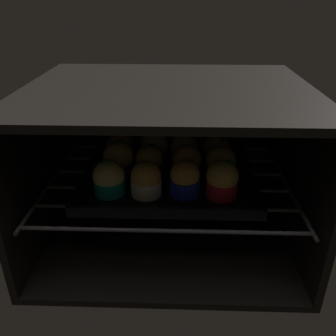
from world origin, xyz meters
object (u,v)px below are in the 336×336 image
object	(u,v)px
muffin_row1_col0	(118,160)
muffin_row1_col1	(149,162)
muffin_row0_col3	(222,180)
muffin_row2_col2	(184,149)
muffin_row0_col1	(146,180)
muffin_row2_col0	(121,147)
muffin_row0_col0	(109,179)
muffin_row2_col3	(216,150)
baking_tray	(168,178)
muffin_row0_col2	(185,179)
muffin_row1_col2	(187,162)
muffin_row2_col1	(154,148)
muffin_row1_col3	(220,164)

from	to	relation	value
muffin_row1_col0	muffin_row1_col1	xyz separation A→B (cm)	(6.93, -0.30, -0.38)
muffin_row0_col3	muffin_row2_col2	size ratio (longest dim) A/B	1.13
muffin_row0_col1	muffin_row2_col0	distance (cm)	17.50
muffin_row0_col0	muffin_row2_col0	bearing A→B (deg)	89.36
muffin_row2_col3	muffin_row0_col1	bearing A→B (deg)	-135.59
muffin_row2_col0	muffin_row0_col0	bearing A→B (deg)	-90.64
muffin_row0_col0	muffin_row2_col2	distance (cm)	22.17
baking_tray	muffin_row2_col0	distance (cm)	14.64
muffin_row0_col0	muffin_row0_col3	size ratio (longest dim) A/B	0.96
muffin_row2_col2	muffin_row2_col3	distance (cm)	7.83
muffin_row0_col1	muffin_row1_col0	size ratio (longest dim) A/B	0.88
baking_tray	muffin_row1_col1	bearing A→B (deg)	-177.48
muffin_row0_col0	muffin_row2_col3	bearing A→B (deg)	33.32
muffin_row2_col3	muffin_row0_col2	bearing A→B (deg)	-117.41
muffin_row1_col2	muffin_row2_col0	size ratio (longest dim) A/B	0.98
muffin_row0_col0	muffin_row1_col1	world-z (taller)	muffin_row0_col0
muffin_row0_col2	muffin_row1_col0	size ratio (longest dim) A/B	0.89
baking_tray	muffin_row0_col1	distance (cm)	9.80
muffin_row1_col0	muffin_row2_col1	world-z (taller)	muffin_row1_col0
muffin_row1_col0	muffin_row0_col3	bearing A→B (deg)	-20.09
muffin_row1_col1	muffin_row1_col2	size ratio (longest dim) A/B	1.00
muffin_row0_col1	muffin_row0_col0	bearing A→B (deg)	179.72
muffin_row1_col0	muffin_row2_col1	size ratio (longest dim) A/B	1.08
muffin_row1_col0	muffin_row1_col3	bearing A→B (deg)	-0.61
muffin_row1_col3	muffin_row2_col3	world-z (taller)	muffin_row1_col3
muffin_row1_col3	muffin_row2_col3	bearing A→B (deg)	91.90
muffin_row0_col1	muffin_row2_col1	size ratio (longest dim) A/B	0.95
muffin_row0_col3	muffin_row2_col0	size ratio (longest dim) A/B	1.06
muffin_row1_col3	muffin_row1_col2	bearing A→B (deg)	177.46
muffin_row0_col0	muffin_row2_col0	size ratio (longest dim) A/B	1.02
muffin_row2_col2	muffin_row0_col3	bearing A→B (deg)	-64.61
muffin_row1_col2	muffin_row1_col3	bearing A→B (deg)	-2.54
muffin_row1_col3	muffin_row2_col3	distance (cm)	7.48
muffin_row0_col3	muffin_row1_col0	bearing A→B (deg)	159.91
muffin_row0_col1	muffin_row0_col3	xyz separation A→B (cm)	(15.44, -0.09, 0.32)
muffin_row0_col1	muffin_row1_col3	world-z (taller)	muffin_row1_col3
muffin_row2_col1	muffin_row0_col0	bearing A→B (deg)	-117.13
muffin_row0_col3	muffin_row1_col1	size ratio (longest dim) A/B	1.09
muffin_row1_col2	muffin_row2_col0	distance (cm)	17.62
muffin_row1_col1	muffin_row2_col0	size ratio (longest dim) A/B	0.97
baking_tray	muffin_row2_col2	size ratio (longest dim) A/B	5.27
muffin_row0_col0	muffin_row2_col2	bearing A→B (deg)	45.87
muffin_row1_col2	muffin_row2_col0	xyz separation A→B (cm)	(-15.86, 7.67, 0.17)
muffin_row1_col1	muffin_row2_col3	distance (cm)	17.32
muffin_row0_col1	muffin_row2_col1	distance (cm)	15.82
muffin_row0_col3	muffin_row2_col1	world-z (taller)	muffin_row0_col3
muffin_row1_col1	muffin_row2_col0	bearing A→B (deg)	132.85
muffin_row0_col3	muffin_row2_col1	size ratio (longest dim) A/B	1.05
muffin_row2_col0	muffin_row2_col2	xyz separation A→B (cm)	(15.26, 0.11, -0.33)
muffin_row0_col3	muffin_row1_col0	size ratio (longest dim) A/B	0.97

